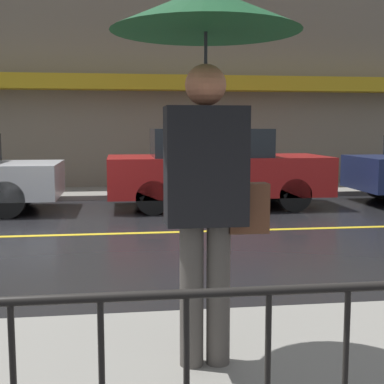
% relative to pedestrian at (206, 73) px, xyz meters
% --- Properties ---
extents(ground_plane, '(80.00, 80.00, 0.00)m').
position_rel_pedestrian_xyz_m(ground_plane, '(-1.51, 4.66, -1.86)').
color(ground_plane, black).
extents(sidewalk_far, '(28.00, 1.74, 0.10)m').
position_rel_pedestrian_xyz_m(sidewalk_far, '(-1.51, 9.20, -1.81)').
color(sidewalk_far, gray).
rests_on(sidewalk_far, ground_plane).
extents(lane_marking, '(25.20, 0.12, 0.01)m').
position_rel_pedestrian_xyz_m(lane_marking, '(-1.51, 4.66, -1.86)').
color(lane_marking, gold).
rests_on(lane_marking, ground_plane).
extents(building_storefront, '(28.00, 0.85, 5.28)m').
position_rel_pedestrian_xyz_m(building_storefront, '(-1.51, 10.19, 0.78)').
color(building_storefront, '#706656').
rests_on(building_storefront, ground_plane).
extents(pedestrian, '(1.10, 1.10, 2.24)m').
position_rel_pedestrian_xyz_m(pedestrian, '(0.00, 0.00, 0.00)').
color(pedestrian, '#4C4742').
rests_on(pedestrian, sidewalk_near).
extents(car_red, '(4.20, 1.72, 1.52)m').
position_rel_pedestrian_xyz_m(car_red, '(1.33, 7.07, -1.10)').
color(car_red, maroon).
rests_on(car_red, ground_plane).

